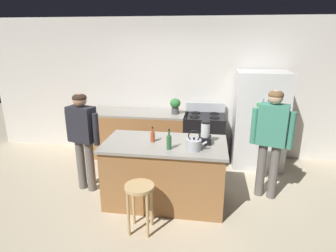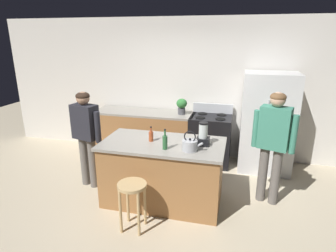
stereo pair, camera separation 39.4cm
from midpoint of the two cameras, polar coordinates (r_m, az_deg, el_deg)
The scene contains 14 objects.
ground_plane at distance 4.38m, azimuth 1.67°, elevation -14.74°, with size 14.00×14.00×0.00m, color beige.
back_wall at distance 5.71m, azimuth 6.11°, elevation 7.49°, with size 8.00×0.10×2.70m, color silver.
kitchen_island at distance 4.15m, azimuth 1.72°, elevation -9.32°, with size 1.72×0.91×0.92m.
back_counter_run at distance 5.72m, azimuth -2.72°, elevation -1.61°, with size 2.00×0.64×0.92m.
refrigerator at distance 5.37m, azimuth 21.30°, elevation 0.57°, with size 0.90×0.73×1.76m.
stove_range at distance 5.47m, azimuth 10.50°, elevation -2.67°, with size 0.76×0.65×1.10m.
person_by_island_left at distance 4.53m, azimuth -13.83°, elevation -0.97°, with size 0.59×0.31×1.55m.
person_by_sink_right at distance 4.26m, azimuth 22.94°, elevation -2.34°, with size 0.59×0.33×1.64m.
bar_stool at distance 3.57m, azimuth -3.98°, elevation -13.51°, with size 0.36×0.36×0.63m.
potted_plant at distance 5.38m, azimuth 4.87°, elevation 4.14°, with size 0.20×0.20×0.30m.
blender_appliance at distance 3.89m, azimuth 9.95°, elevation -1.92°, with size 0.17×0.17×0.32m.
bottle_cooking_sauce at distance 3.99m, azimuth -0.61°, elevation -2.04°, with size 0.06×0.06×0.22m.
bottle_olive_oil at distance 3.70m, azimuth 2.44°, elevation -3.25°, with size 0.07×0.07×0.28m.
tea_kettle at distance 3.69m, azimuth 7.47°, elevation -3.83°, with size 0.28×0.20×0.27m.
Camera 2 is at (0.98, -3.58, 2.34)m, focal length 30.34 mm.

